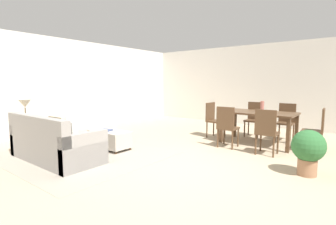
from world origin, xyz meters
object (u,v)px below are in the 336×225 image
(dining_chair_near_left, at_px, (227,125))
(vase_centerpiece, at_px, (262,107))
(table_lamp, at_px, (25,105))
(dining_chair_near_right, at_px, (266,129))
(ottoman_table, at_px, (110,138))
(couch, at_px, (54,144))
(dining_chair_head_east, at_px, (317,128))
(dining_chair_far_right, at_px, (286,119))
(book_on_ottoman, at_px, (105,130))
(dining_table, at_px, (259,116))
(side_table, at_px, (26,129))
(dining_chair_head_west, at_px, (213,118))
(potted_plant, at_px, (308,149))
(dining_chair_far_left, at_px, (254,117))

(dining_chair_near_left, relative_size, vase_centerpiece, 3.57)
(table_lamp, relative_size, dining_chair_near_right, 0.57)
(ottoman_table, distance_m, dining_chair_near_left, 2.59)
(couch, height_order, ottoman_table, couch)
(table_lamp, bearing_deg, dining_chair_head_east, 35.13)
(dining_chair_far_right, bearing_deg, vase_centerpiece, -110.53)
(dining_chair_near_right, xyz_separation_m, book_on_ottoman, (-2.90, -1.66, -0.10))
(dining_table, distance_m, dining_chair_far_right, 0.96)
(dining_chair_near_right, bearing_deg, book_on_ottoman, -150.25)
(couch, distance_m, side_table, 1.29)
(table_lamp, relative_size, dining_chair_head_west, 0.57)
(couch, relative_size, dining_chair_far_right, 2.12)
(dining_chair_head_east, bearing_deg, dining_table, -179.73)
(ottoman_table, height_order, dining_chair_head_east, dining_chair_head_east)
(side_table, relative_size, potted_plant, 0.78)
(dining_table, distance_m, book_on_ottoman, 3.53)
(side_table, distance_m, vase_centerpiece, 5.30)
(couch, xyz_separation_m, book_on_ottoman, (0.11, 1.10, 0.12))
(dining_chair_head_west, xyz_separation_m, book_on_ottoman, (-1.26, -2.55, -0.10))
(ottoman_table, height_order, table_lamp, table_lamp)
(ottoman_table, xyz_separation_m, dining_chair_head_east, (3.59, 2.46, 0.29))
(dining_chair_near_left, height_order, dining_chair_head_west, same)
(dining_chair_near_left, relative_size, potted_plant, 1.28)
(dining_chair_head_east, xyz_separation_m, dining_chair_head_west, (-2.40, 0.02, 0.00))
(dining_chair_far_right, bearing_deg, dining_chair_head_east, -46.99)
(book_on_ottoman, bearing_deg, dining_chair_far_right, 49.65)
(ottoman_table, height_order, dining_chair_head_west, dining_chair_head_west)
(ottoman_table, height_order, dining_chair_near_left, dining_chair_near_left)
(couch, bearing_deg, dining_chair_near_left, 52.70)
(dining_table, xyz_separation_m, dining_chair_near_right, (0.44, -0.86, -0.15))
(dining_chair_near_left, xyz_separation_m, potted_plant, (1.73, -0.80, -0.10))
(table_lamp, relative_size, dining_chair_far_right, 0.57)
(ottoman_table, bearing_deg, table_lamp, -143.11)
(dining_chair_near_left, xyz_separation_m, dining_chair_head_east, (1.63, 0.80, 0.00))
(vase_centerpiece, bearing_deg, ottoman_table, -135.41)
(table_lamp, height_order, book_on_ottoman, table_lamp)
(dining_chair_near_right, distance_m, dining_chair_head_east, 1.15)
(ottoman_table, xyz_separation_m, dining_chair_head_west, (1.20, 2.48, 0.29))
(side_table, xyz_separation_m, book_on_ottoman, (1.39, 1.03, -0.02))
(side_table, relative_size, dining_chair_far_left, 0.61)
(dining_chair_near_left, distance_m, dining_chair_head_west, 1.13)
(couch, distance_m, potted_plant, 4.37)
(dining_table, bearing_deg, dining_chair_far_left, 114.91)
(vase_centerpiece, bearing_deg, dining_chair_far_left, 118.76)
(dining_chair_head_west, distance_m, book_on_ottoman, 2.84)
(dining_chair_far_left, relative_size, dining_chair_head_east, 1.00)
(ottoman_table, height_order, potted_plant, potted_plant)
(ottoman_table, bearing_deg, dining_chair_head_west, 64.30)
(dining_chair_near_left, height_order, book_on_ottoman, dining_chair_near_left)
(dining_chair_far_right, xyz_separation_m, book_on_ottoman, (-2.87, -3.37, -0.10))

